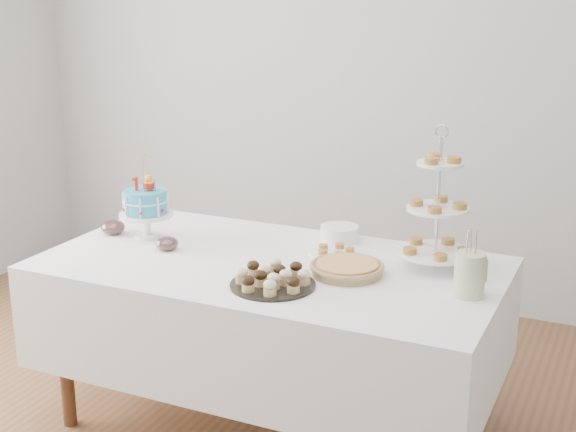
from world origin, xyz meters
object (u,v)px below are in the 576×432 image
at_px(tiered_stand, 437,209).
at_px(plate_stack, 339,233).
at_px(jam_bowl_a, 167,244).
at_px(pie, 347,268).
at_px(cupcake_tray, 273,277).
at_px(jam_bowl_b, 113,227).
at_px(table, 271,312).
at_px(utensil_pitcher, 470,273).
at_px(birthday_cake, 146,216).
at_px(pastry_plate, 335,252).

relative_size(tiered_stand, plate_stack, 3.40).
height_order(tiered_stand, jam_bowl_a, tiered_stand).
height_order(pie, jam_bowl_a, jam_bowl_a).
height_order(cupcake_tray, plate_stack, cupcake_tray).
bearing_deg(jam_bowl_b, table, -3.34).
height_order(jam_bowl_b, utensil_pitcher, utensil_pitcher).
bearing_deg(utensil_pitcher, plate_stack, 123.17).
distance_m(plate_stack, jam_bowl_b, 1.06).
height_order(tiered_stand, plate_stack, tiered_stand).
distance_m(cupcake_tray, tiered_stand, 0.73).
distance_m(table, utensil_pitcher, 0.90).
relative_size(birthday_cake, tiered_stand, 0.64).
bearing_deg(cupcake_tray, jam_bowl_b, 163.08).
relative_size(tiered_stand, jam_bowl_a, 5.89).
height_order(cupcake_tray, pie, cupcake_tray).
bearing_deg(jam_bowl_a, table, 5.12).
bearing_deg(table, jam_bowl_a, -174.88).
bearing_deg(cupcake_tray, utensil_pitcher, 17.18).
xyz_separation_m(cupcake_tray, pastry_plate, (0.08, 0.45, -0.02)).
distance_m(plate_stack, utensil_pitcher, 0.81).
bearing_deg(pastry_plate, plate_stack, 105.84).
bearing_deg(pie, utensil_pitcher, -2.83).
height_order(table, pie, pie).
height_order(tiered_stand, jam_bowl_b, tiered_stand).
xyz_separation_m(table, plate_stack, (0.16, 0.40, 0.26)).
relative_size(pastry_plate, jam_bowl_b, 1.94).
bearing_deg(tiered_stand, jam_bowl_a, -166.50).
height_order(birthday_cake, pastry_plate, birthday_cake).
bearing_deg(pastry_plate, tiered_stand, 3.10).
distance_m(pastry_plate, jam_bowl_a, 0.74).
xyz_separation_m(tiered_stand, pastry_plate, (-0.43, -0.02, -0.23)).
height_order(birthday_cake, jam_bowl_b, birthday_cake).
bearing_deg(cupcake_tray, table, 117.98).
xyz_separation_m(pie, tiered_stand, (0.30, 0.23, 0.22)).
relative_size(birthday_cake, plate_stack, 2.19).
distance_m(pie, utensil_pitcher, 0.50).
distance_m(pastry_plate, jam_bowl_b, 1.06).
bearing_deg(plate_stack, jam_bowl_b, -160.58).
distance_m(jam_bowl_b, utensil_pitcher, 1.68).
bearing_deg(tiered_stand, table, -160.54).
bearing_deg(pastry_plate, jam_bowl_a, -160.41).
bearing_deg(birthday_cake, jam_bowl_a, -53.43).
bearing_deg(jam_bowl_a, jam_bowl_b, 165.47).
relative_size(birthday_cake, pie, 1.26).
distance_m(cupcake_tray, jam_bowl_b, 1.01).
xyz_separation_m(pastry_plate, jam_bowl_b, (-1.05, -0.15, 0.02)).
bearing_deg(plate_stack, utensil_pitcher, -31.95).
xyz_separation_m(cupcake_tray, jam_bowl_a, (-0.61, 0.20, -0.01)).
height_order(birthday_cake, tiered_stand, tiered_stand).
bearing_deg(utensil_pitcher, jam_bowl_b, 152.53).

